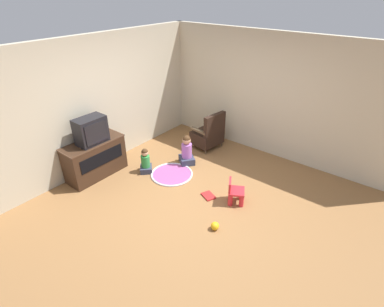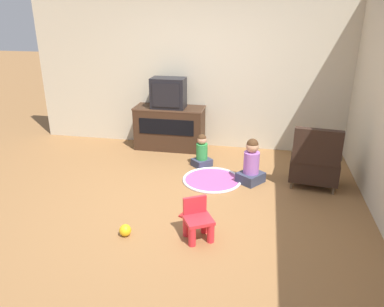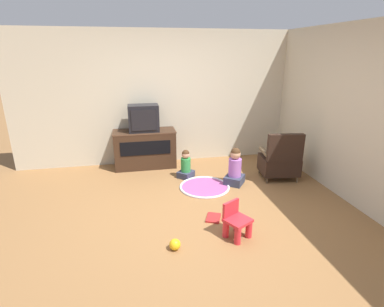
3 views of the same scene
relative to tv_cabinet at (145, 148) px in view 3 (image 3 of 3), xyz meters
name	(u,v)px [view 3 (image 3 of 3)]	position (x,y,z in m)	size (l,w,h in m)	color
ground_plane	(194,213)	(0.56, -1.95, -0.38)	(30.00, 30.00, 0.00)	olive
wall_back	(157,98)	(0.29, 0.32, 0.90)	(5.45, 0.12, 2.55)	beige
wall_right	(378,122)	(2.96, -2.28, 0.90)	(0.12, 5.32, 2.55)	beige
tv_cabinet	(145,148)	(0.00, 0.00, 0.00)	(1.17, 0.49, 0.73)	#382316
television	(144,118)	(0.00, -0.04, 0.60)	(0.56, 0.34, 0.50)	black
black_armchair	(280,161)	(2.28, -1.07, -0.04)	(0.69, 0.60, 0.87)	brown
yellow_kid_chair	(236,223)	(0.95, -2.59, -0.19)	(0.38, 0.37, 0.44)	red
play_mat	(204,187)	(0.90, -1.17, -0.37)	(0.84, 0.84, 0.04)	#A54C8C
child_watching_left	(235,168)	(1.44, -1.12, -0.10)	(0.43, 0.43, 0.64)	#33384C
child_watching_center	(186,166)	(0.67, -0.68, -0.15)	(0.35, 0.35, 0.52)	#33384C
toy_ball	(175,244)	(0.18, -2.70, -0.31)	(0.13, 0.13, 0.13)	yellow
book	(213,218)	(0.79, -2.14, -0.36)	(0.26, 0.30, 0.02)	#B22323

